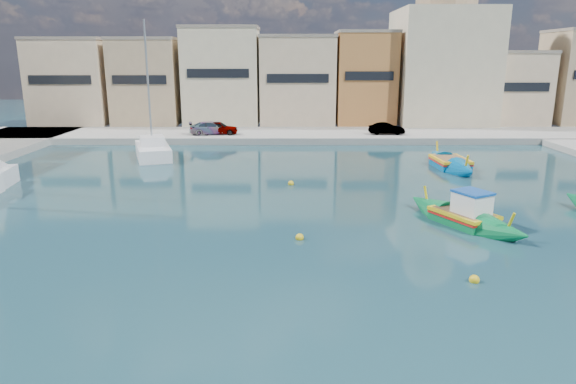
# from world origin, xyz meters

# --- Properties ---
(ground) EXTENTS (160.00, 160.00, 0.00)m
(ground) POSITION_xyz_m (0.00, 0.00, 0.00)
(ground) COLOR #122D37
(ground) RESTS_ON ground
(north_quay) EXTENTS (80.00, 8.00, 0.60)m
(north_quay) POSITION_xyz_m (0.00, 32.00, 0.30)
(north_quay) COLOR gray
(north_quay) RESTS_ON ground
(north_townhouses) EXTENTS (83.20, 7.87, 10.19)m
(north_townhouses) POSITION_xyz_m (6.68, 39.36, 5.00)
(north_townhouses) COLOR #D0B590
(north_townhouses) RESTS_ON ground
(church_block) EXTENTS (10.00, 10.00, 19.10)m
(church_block) POSITION_xyz_m (10.00, 40.00, 8.41)
(church_block) COLOR beige
(church_block) RESTS_ON ground
(parked_cars) EXTENTS (20.25, 2.41, 1.24)m
(parked_cars) POSITION_xyz_m (-10.20, 30.50, 1.20)
(parked_cars) COLOR #4C1919
(parked_cars) RESTS_ON north_quay
(luzzu_blue_cabin) EXTENTS (4.96, 7.21, 2.56)m
(luzzu_blue_cabin) POSITION_xyz_m (1.46, 5.39, 0.31)
(luzzu_blue_cabin) COLOR #0B763E
(luzzu_blue_cabin) RESTS_ON ground
(luzzu_green) EXTENTS (2.50, 8.05, 2.50)m
(luzzu_green) POSITION_xyz_m (4.73, 18.16, 0.27)
(luzzu_green) COLOR #005B99
(luzzu_green) RESTS_ON ground
(yacht_north) EXTENTS (4.91, 8.69, 11.18)m
(yacht_north) POSITION_xyz_m (-17.91, 23.82, 0.44)
(yacht_north) COLOR white
(yacht_north) RESTS_ON ground
(mooring_buoys) EXTENTS (22.63, 21.33, 0.36)m
(mooring_buoys) POSITION_xyz_m (1.74, 7.15, 0.08)
(mooring_buoys) COLOR yellow
(mooring_buoys) RESTS_ON ground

